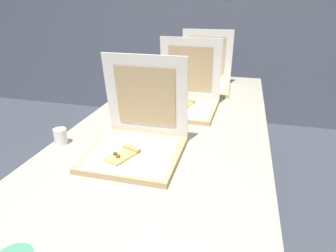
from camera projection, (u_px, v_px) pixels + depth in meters
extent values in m
cube|color=#BCB29E|center=(172.00, 127.00, 1.40)|extent=(0.89, 2.02, 0.03)
cylinder|color=gray|center=(155.00, 118.00, 2.46)|extent=(0.04, 0.04, 0.70)
cylinder|color=gray|center=(246.00, 127.00, 2.29)|extent=(0.04, 0.04, 0.70)
cube|color=tan|center=(135.00, 154.00, 1.11)|extent=(0.35, 0.35, 0.02)
cube|color=silver|center=(133.00, 152.00, 1.10)|extent=(0.33, 0.33, 0.00)
cube|color=white|center=(146.00, 96.00, 1.17)|extent=(0.35, 0.04, 0.34)
cube|color=tan|center=(145.00, 97.00, 1.16)|extent=(0.25, 0.03, 0.25)
cube|color=#E0B266|center=(121.00, 156.00, 1.06)|extent=(0.11, 0.13, 0.01)
cube|color=tan|center=(132.00, 149.00, 1.10)|extent=(0.08, 0.05, 0.02)
sphere|color=red|center=(118.00, 156.00, 1.04)|extent=(0.02, 0.02, 0.02)
sphere|color=#2D6628|center=(115.00, 154.00, 1.05)|extent=(0.02, 0.02, 0.02)
cube|color=tan|center=(183.00, 109.00, 1.56)|extent=(0.36, 0.36, 0.02)
cube|color=silver|center=(182.00, 107.00, 1.55)|extent=(0.31, 0.31, 0.00)
cube|color=white|center=(190.00, 69.00, 1.62)|extent=(0.35, 0.05, 0.35)
cube|color=tan|center=(190.00, 69.00, 1.62)|extent=(0.25, 0.03, 0.25)
cube|color=#E5B74C|center=(184.00, 105.00, 1.55)|extent=(0.09, 0.15, 0.01)
cube|color=tan|center=(190.00, 101.00, 1.61)|extent=(0.07, 0.04, 0.02)
sphere|color=orange|center=(184.00, 105.00, 1.53)|extent=(0.02, 0.02, 0.02)
cube|color=tan|center=(203.00, 87.00, 1.93)|extent=(0.36, 0.36, 0.02)
cube|color=silver|center=(203.00, 85.00, 1.93)|extent=(0.30, 0.30, 0.00)
cube|color=white|center=(207.00, 55.00, 2.00)|extent=(0.35, 0.03, 0.35)
cube|color=tan|center=(207.00, 55.00, 2.00)|extent=(0.25, 0.02, 0.25)
cylinder|color=white|center=(204.00, 81.00, 1.93)|extent=(0.03, 0.03, 0.00)
cylinder|color=white|center=(205.00, 83.00, 1.93)|extent=(0.01, 0.00, 0.03)
cylinder|color=white|center=(203.00, 82.00, 1.94)|extent=(0.01, 0.00, 0.03)
cylinder|color=white|center=(203.00, 83.00, 1.93)|extent=(0.01, 0.00, 0.03)
cylinder|color=white|center=(115.00, 112.00, 1.46)|extent=(0.05, 0.05, 0.07)
cylinder|color=white|center=(61.00, 136.00, 1.20)|extent=(0.05, 0.05, 0.07)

